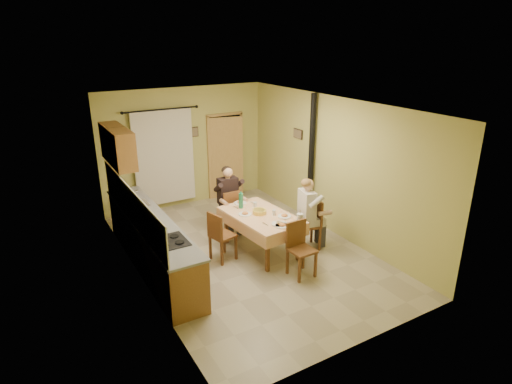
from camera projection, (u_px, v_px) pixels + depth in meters
floor at (247, 252)px, 8.15m from camera, size 4.00×6.00×0.01m
room_shell at (247, 161)px, 7.52m from camera, size 4.04×6.04×2.82m
kitchen_run at (151, 242)px, 7.50m from camera, size 0.64×3.64×1.56m
upper_cabinets at (117, 146)px, 7.99m from camera, size 0.35×1.40×0.70m
curtain at (164, 157)px, 9.80m from camera, size 1.70×0.07×2.22m
doorway at (226, 156)px, 10.66m from camera, size 0.96×0.23×2.15m
dining_table at (261, 233)px, 8.08m from camera, size 1.12×1.70×0.76m
tableware at (265, 213)px, 7.87m from camera, size 0.83×1.64×0.33m
chair_far at (229, 219)px, 8.91m from camera, size 0.40×0.40×0.95m
chair_near at (301, 260)px, 7.29m from camera, size 0.41×0.41×0.96m
chair_right at (308, 234)px, 8.25m from camera, size 0.50×0.50×0.98m
chair_left at (222, 245)px, 7.81m from camera, size 0.47×0.47×0.95m
man_far at (228, 192)px, 8.71m from camera, size 0.58×0.47×1.39m
man_right at (309, 206)px, 8.04m from camera, size 0.54×0.63×1.39m
stove_flue at (310, 177)px, 9.19m from camera, size 0.24×0.24×2.80m
picture_back at (194, 132)px, 10.07m from camera, size 0.19×0.03×0.23m
picture_right at (298, 134)px, 9.42m from camera, size 0.03×0.31×0.21m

